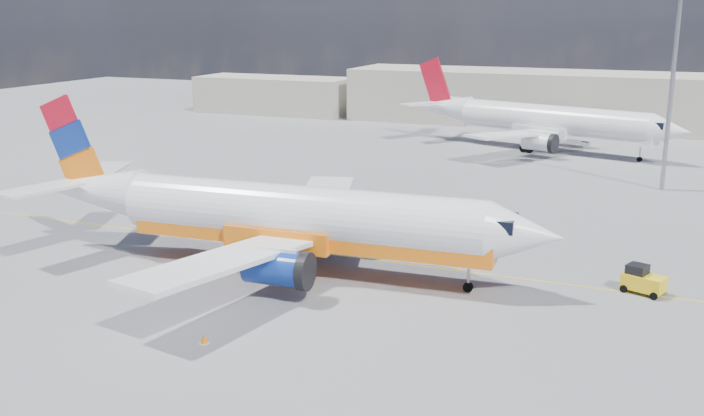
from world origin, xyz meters
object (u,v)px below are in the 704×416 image
at_px(main_jet, 285,216).
at_px(second_jet, 545,122).
at_px(gse_tug, 643,280).
at_px(traffic_cone, 204,339).

height_order(main_jet, second_jet, main_jet).
bearing_deg(gse_tug, traffic_cone, -120.20).
bearing_deg(main_jet, gse_tug, 8.58).
xyz_separation_m(main_jet, gse_tug, (22.28, 4.58, -2.93)).
distance_m(main_jet, traffic_cone, 12.84).
distance_m(second_jet, traffic_cone, 66.08).
relative_size(second_jet, gse_tug, 12.96).
relative_size(gse_tug, traffic_cone, 4.70).
xyz_separation_m(second_jet, traffic_cone, (-6.92, -65.64, -3.34)).
bearing_deg(main_jet, second_jet, 78.04).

